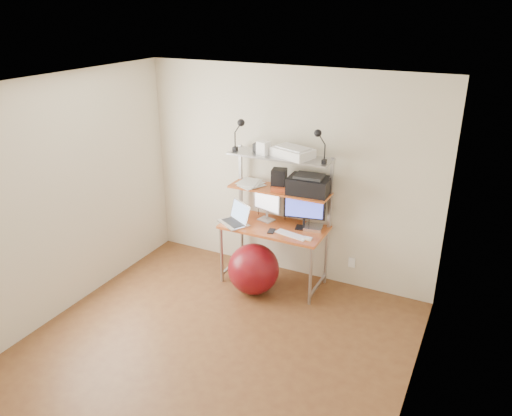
{
  "coord_description": "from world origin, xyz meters",
  "views": [
    {
      "loc": [
        2.13,
        -3.33,
        3.13
      ],
      "look_at": [
        -0.09,
        1.15,
        1.06
      ],
      "focal_mm": 35.0,
      "sensor_mm": 36.0,
      "label": 1
    }
  ],
  "objects": [
    {
      "name": "nas_cube",
      "position": [
        -0.01,
        1.58,
        1.27
      ],
      "size": [
        0.19,
        0.19,
        0.23
      ],
      "primitive_type": "cube",
      "rotation": [
        0.0,
        0.0,
        0.21
      ],
      "color": "black",
      "rests_on": "mid_shelf"
    },
    {
      "name": "mouse",
      "position": [
        0.47,
        1.28,
        0.75
      ],
      "size": [
        0.09,
        0.06,
        0.03
      ],
      "primitive_type": "cube",
      "rotation": [
        0.0,
        0.0,
        0.02
      ],
      "color": "white",
      "rests_on": "desktop"
    },
    {
      "name": "scanner",
      "position": [
        0.15,
        1.58,
        1.61
      ],
      "size": [
        0.51,
        0.41,
        0.11
      ],
      "rotation": [
        0.0,
        0.0,
        -0.33
      ],
      "color": "white",
      "rests_on": "top_shelf"
    },
    {
      "name": "red_box",
      "position": [
        0.03,
        1.52,
        1.18
      ],
      "size": [
        0.21,
        0.16,
        0.05
      ],
      "primitive_type": "cube",
      "rotation": [
        0.0,
        0.0,
        0.24
      ],
      "color": "#BB441E",
      "rests_on": "mid_shelf"
    },
    {
      "name": "box_white",
      "position": [
        -0.19,
        1.53,
        1.62
      ],
      "size": [
        0.15,
        0.13,
        0.15
      ],
      "primitive_type": "cube",
      "rotation": [
        0.0,
        0.0,
        -0.25
      ],
      "color": "white",
      "rests_on": "top_shelf"
    },
    {
      "name": "exercise_ball",
      "position": [
        -0.12,
        1.15,
        0.3
      ],
      "size": [
        0.59,
        0.59,
        0.59
      ],
      "primitive_type": "sphere",
      "color": "maroon",
      "rests_on": "floor"
    },
    {
      "name": "laptop",
      "position": [
        -0.43,
        1.33,
        0.79
      ],
      "size": [
        0.45,
        0.43,
        0.31
      ],
      "rotation": [
        0.0,
        0.0,
        -0.54
      ],
      "color": "silver",
      "rests_on": "desktop"
    },
    {
      "name": "phone",
      "position": [
        0.03,
        1.29,
        0.75
      ],
      "size": [
        0.09,
        0.14,
        0.01
      ],
      "primitive_type": "cube",
      "rotation": [
        0.0,
        0.0,
        0.19
      ],
      "color": "black",
      "rests_on": "desktop"
    },
    {
      "name": "paper_stack",
      "position": [
        -0.37,
        1.57,
        1.17
      ],
      "size": [
        0.36,
        0.41,
        0.03
      ],
      "color": "white",
      "rests_on": "mid_shelf"
    },
    {
      "name": "wall_outlet",
      "position": [
        0.85,
        1.79,
        0.3
      ],
      "size": [
        0.08,
        0.01,
        0.12
      ],
      "primitive_type": "cube",
      "color": "white",
      "rests_on": "room"
    },
    {
      "name": "computer_desk",
      "position": [
        0.0,
        1.5,
        0.96
      ],
      "size": [
        1.2,
        0.6,
        1.57
      ],
      "color": "#C76726",
      "rests_on": "ground"
    },
    {
      "name": "monitor_black",
      "position": [
        0.32,
        1.55,
        0.98
      ],
      "size": [
        0.47,
        0.16,
        0.47
      ],
      "rotation": [
        0.0,
        0.0,
        0.2
      ],
      "color": "black",
      "rests_on": "desktop"
    },
    {
      "name": "monitor_silver",
      "position": [
        -0.15,
        1.57,
        0.97
      ],
      "size": [
        0.39,
        0.18,
        0.44
      ],
      "rotation": [
        0.0,
        0.0,
        -0.27
      ],
      "color": "silver",
      "rests_on": "desktop"
    },
    {
      "name": "keyboard",
      "position": [
        0.27,
        1.3,
        0.75
      ],
      "size": [
        0.4,
        0.18,
        0.01
      ],
      "primitive_type": "cube",
      "rotation": [
        0.0,
        0.0,
        -0.2
      ],
      "color": "white",
      "rests_on": "desktop"
    },
    {
      "name": "clip_lamp_left",
      "position": [
        -0.47,
        1.5,
        1.83
      ],
      "size": [
        0.15,
        0.08,
        0.38
      ],
      "color": "black",
      "rests_on": "top_shelf"
    },
    {
      "name": "clip_lamp_right",
      "position": [
        0.48,
        1.49,
        1.81
      ],
      "size": [
        0.14,
        0.08,
        0.36
      ],
      "color": "black",
      "rests_on": "top_shelf"
    },
    {
      "name": "box_grey",
      "position": [
        -0.29,
        1.6,
        1.6
      ],
      "size": [
        0.1,
        0.1,
        0.1
      ],
      "primitive_type": "cube",
      "rotation": [
        0.0,
        0.0,
        0.03
      ],
      "color": "#29292C",
      "rests_on": "top_shelf"
    },
    {
      "name": "room",
      "position": [
        0.0,
        0.0,
        1.25
      ],
      "size": [
        3.6,
        3.6,
        3.6
      ],
      "color": "brown",
      "rests_on": "ground"
    },
    {
      "name": "printer",
      "position": [
        0.35,
        1.59,
        1.25
      ],
      "size": [
        0.48,
        0.34,
        0.22
      ],
      "rotation": [
        0.0,
        0.0,
        0.06
      ],
      "color": "black",
      "rests_on": "mid_shelf"
    },
    {
      "name": "mac_mini",
      "position": [
        0.43,
        1.57,
        0.76
      ],
      "size": [
        0.23,
        0.23,
        0.04
      ],
      "primitive_type": "cube",
      "rotation": [
        0.0,
        0.0,
        0.17
      ],
      "color": "silver",
      "rests_on": "desktop"
    }
  ]
}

